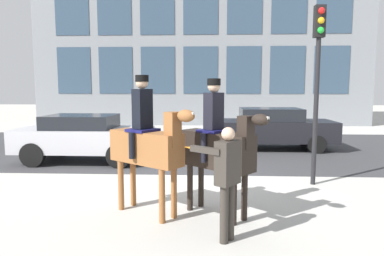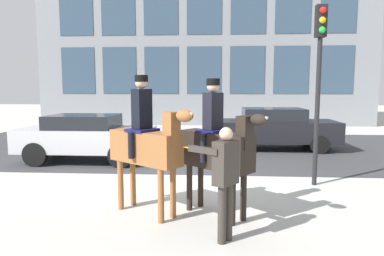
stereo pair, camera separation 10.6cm
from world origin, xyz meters
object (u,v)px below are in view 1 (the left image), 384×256
at_px(pedestrian_bystander, 227,175).
at_px(traffic_light, 318,67).
at_px(mounted_horse_companion, 218,146).
at_px(street_car_far_lane, 272,128).
at_px(mounted_horse_lead, 147,143).
at_px(street_car_near_lane, 84,137).

height_order(pedestrian_bystander, traffic_light, traffic_light).
relative_size(mounted_horse_companion, traffic_light, 0.59).
bearing_deg(street_car_far_lane, traffic_light, -88.86).
bearing_deg(mounted_horse_lead, traffic_light, 65.82).
bearing_deg(mounted_horse_companion, street_car_far_lane, 113.52).
relative_size(mounted_horse_lead, mounted_horse_companion, 1.03).
relative_size(pedestrian_bystander, street_car_far_lane, 0.39).
bearing_deg(street_car_near_lane, mounted_horse_companion, -47.44).
distance_m(mounted_horse_companion, street_car_near_lane, 6.05).
xyz_separation_m(mounted_horse_companion, pedestrian_bystander, (0.10, -1.06, -0.25)).
xyz_separation_m(mounted_horse_lead, street_car_far_lane, (3.54, 7.00, -0.50)).
bearing_deg(mounted_horse_companion, street_car_near_lane, 174.01).
distance_m(street_car_far_lane, traffic_light, 5.26).
distance_m(mounted_horse_companion, pedestrian_bystander, 1.10).
bearing_deg(pedestrian_bystander, traffic_light, -87.69).
xyz_separation_m(street_car_far_lane, traffic_light, (0.10, -4.87, 1.98)).
relative_size(mounted_horse_lead, street_car_near_lane, 0.61).
height_order(mounted_horse_lead, pedestrian_bystander, mounted_horse_lead).
distance_m(mounted_horse_lead, street_car_far_lane, 7.86).
height_order(mounted_horse_companion, street_car_near_lane, mounted_horse_companion).
relative_size(mounted_horse_lead, pedestrian_bystander, 1.46).
xyz_separation_m(mounted_horse_companion, traffic_light, (2.36, 2.14, 1.52)).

